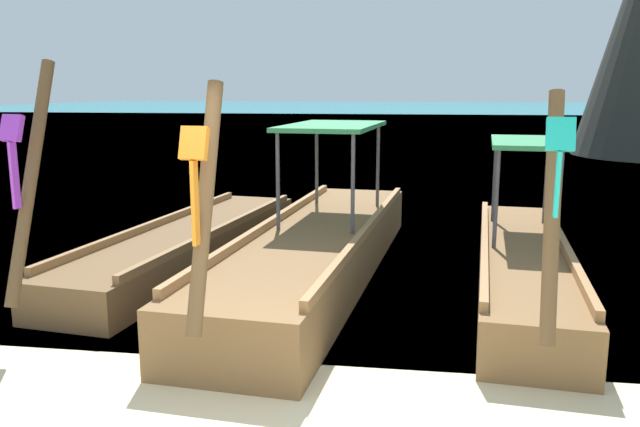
{
  "coord_description": "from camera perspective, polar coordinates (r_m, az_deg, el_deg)",
  "views": [
    {
      "loc": [
        1.05,
        -3.44,
        2.43
      ],
      "look_at": [
        0.0,
        3.91,
        0.99
      ],
      "focal_mm": 36.16,
      "sensor_mm": 36.0,
      "label": 1
    }
  ],
  "objects": [
    {
      "name": "sea_water",
      "position": [
        65.4,
        7.29,
        8.78
      ],
      "size": [
        120.0,
        120.0,
        0.0
      ],
      "primitive_type": "plane",
      "color": "#147A89",
      "rests_on": "ground"
    },
    {
      "name": "longtail_boat_violet_ribbon",
      "position": [
        9.32,
        -11.56,
        -2.69
      ],
      "size": [
        1.92,
        6.38,
        2.71
      ],
      "color": "brown",
      "rests_on": "ground"
    },
    {
      "name": "longtail_boat_orange_ribbon",
      "position": [
        8.44,
        -0.16,
        -3.13
      ],
      "size": [
        2.05,
        7.3,
        2.5
      ],
      "color": "brown",
      "rests_on": "ground"
    },
    {
      "name": "longtail_boat_turquoise_ribbon",
      "position": [
        8.31,
        17.49,
        -4.16
      ],
      "size": [
        1.6,
        6.06,
        2.43
      ],
      "color": "brown",
      "rests_on": "ground"
    }
  ]
}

